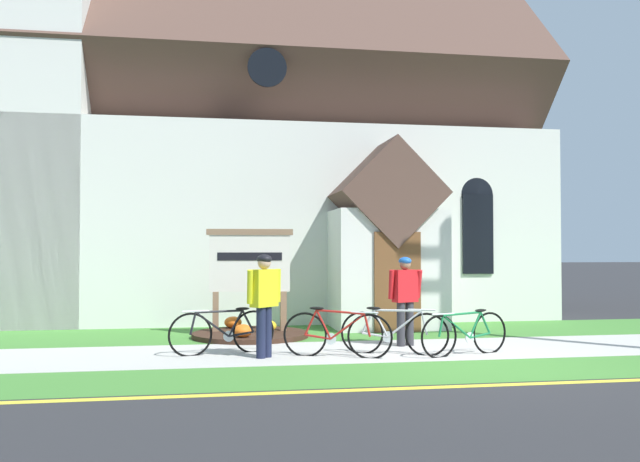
{
  "coord_description": "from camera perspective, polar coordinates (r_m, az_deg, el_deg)",
  "views": [
    {
      "loc": [
        -4.09,
        -9.74,
        1.73
      ],
      "look_at": [
        -1.84,
        3.44,
        2.1
      ],
      "focal_mm": 37.9,
      "sensor_mm": 36.0,
      "label": 1
    }
  ],
  "objects": [
    {
      "name": "curb_paint_stripe",
      "position": [
        8.44,
        -0.09,
        -13.39
      ],
      "size": [
        28.0,
        0.16,
        0.01
      ],
      "primitive_type": "cube",
      "color": "yellow",
      "rests_on": "ground"
    },
    {
      "name": "flower_bed",
      "position": [
        13.5,
        -5.94,
        -8.6
      ],
      "size": [
        2.28,
        2.28,
        0.34
      ],
      "color": "#382319",
      "rests_on": "ground"
    },
    {
      "name": "church_sign",
      "position": [
        13.64,
        -5.95,
        -2.93
      ],
      "size": [
        1.74,
        0.25,
        2.14
      ],
      "color": "#7F6047",
      "rests_on": "ground"
    },
    {
      "name": "church_building",
      "position": [
        19.28,
        -7.2,
        6.71
      ],
      "size": [
        14.93,
        10.01,
        12.57
      ],
      "color": "silver",
      "rests_on": "ground"
    },
    {
      "name": "bicycle_green",
      "position": [
        10.94,
        1.41,
        -8.68
      ],
      "size": [
        1.67,
        0.72,
        0.82
      ],
      "color": "black",
      "rests_on": "ground"
    },
    {
      "name": "sidewalk_slab",
      "position": [
        11.44,
        -2.7,
        -10.24
      ],
      "size": [
        32.0,
        2.44,
        0.01
      ],
      "primitive_type": "cube",
      "color": "#B7B5AD",
      "rests_on": "ground"
    },
    {
      "name": "bicycle_white",
      "position": [
        11.39,
        12.16,
        -8.43
      ],
      "size": [
        1.68,
        0.57,
        0.77
      ],
      "color": "black",
      "rests_on": "ground"
    },
    {
      "name": "church_lawn",
      "position": [
        14.04,
        -4.02,
        -8.63
      ],
      "size": [
        24.0,
        2.82,
        0.01
      ],
      "primitive_type": "cube",
      "color": "#427F33",
      "rests_on": "ground"
    },
    {
      "name": "ground",
      "position": [
        14.44,
        6.92,
        -8.44
      ],
      "size": [
        140.0,
        140.0,
        0.0
      ],
      "primitive_type": "plane",
      "color": "#2B2B2D"
    },
    {
      "name": "bicycle_orange",
      "position": [
        11.29,
        6.24,
        -8.47
      ],
      "size": [
        1.67,
        0.71,
        0.8
      ],
      "color": "black",
      "rests_on": "ground"
    },
    {
      "name": "cyclist_in_green_jersey",
      "position": [
        10.84,
        -4.74,
        -5.62
      ],
      "size": [
        0.56,
        0.48,
        1.65
      ],
      "color": "#191E38",
      "rests_on": "ground"
    },
    {
      "name": "roadside_conifer",
      "position": [
        20.4,
        14.11,
        5.65
      ],
      "size": [
        3.74,
        3.74,
        6.53
      ],
      "color": "#4C3823",
      "rests_on": "ground"
    },
    {
      "name": "bicycle_blue",
      "position": [
        11.37,
        -8.2,
        -8.41
      ],
      "size": [
        1.75,
        0.45,
        0.78
      ],
      "color": "black",
      "rests_on": "ground"
    },
    {
      "name": "grass_verge",
      "position": [
        9.42,
        -1.13,
        -12.14
      ],
      "size": [
        32.0,
        1.71,
        0.01
      ],
      "primitive_type": "cube",
      "color": "#427F33",
      "rests_on": "ground"
    },
    {
      "name": "cyclist_in_red_jersey",
      "position": [
        12.23,
        7.2,
        -5.34
      ],
      "size": [
        0.63,
        0.34,
        1.6
      ],
      "color": "#2D2D33",
      "rests_on": "ground"
    }
  ]
}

